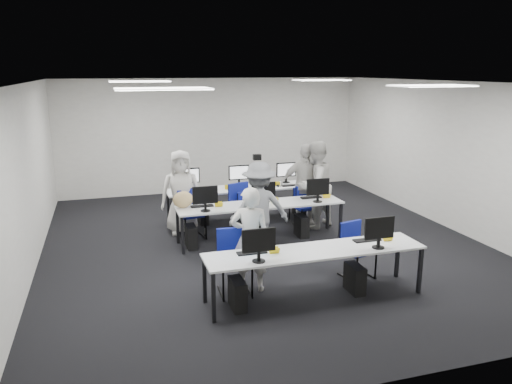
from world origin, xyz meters
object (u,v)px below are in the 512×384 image
object	(u,v)px
chair_5	(195,220)
chair_2	(192,223)
student_2	(181,192)
student_1	(315,185)
chair_1	(357,260)
student_3	(304,185)
desk_front	(315,253)
desk_mid	(261,206)
chair_6	(244,216)
chair_0	(234,274)
photographer	(259,208)
chair_4	(305,214)
chair_7	(301,211)
chair_3	(244,217)
student_0	(250,239)

from	to	relation	value
chair_5	chair_2	bearing A→B (deg)	-102.42
student_2	student_1	bearing A→B (deg)	-3.67
chair_1	chair_5	distance (m)	3.58
chair_1	student_3	size ratio (longest dim) A/B	0.50
desk_front	desk_mid	distance (m)	2.60
chair_6	chair_0	bearing A→B (deg)	-107.33
student_2	chair_1	bearing A→B (deg)	-46.90
chair_5	photographer	xyz separation A→B (m)	(0.91, -1.42, 0.56)
chair_4	chair_7	distance (m)	0.24
student_1	student_3	xyz separation A→B (m)	(-0.13, 0.23, -0.04)
chair_5	chair_6	distance (m)	1.04
chair_3	chair_4	size ratio (longest dim) A/B	1.21
desk_front	student_0	xyz separation A→B (m)	(-0.81, 0.54, 0.11)
desk_mid	chair_5	size ratio (longest dim) A/B	3.70
chair_6	photographer	size ratio (longest dim) A/B	0.49
chair_4	student_2	size ratio (longest dim) A/B	0.48
student_0	chair_5	bearing A→B (deg)	-62.67
chair_7	student_1	size ratio (longest dim) A/B	0.47
student_0	student_1	size ratio (longest dim) A/B	0.88
student_3	chair_0	bearing A→B (deg)	-111.12
chair_5	student_1	xyz separation A→B (m)	(2.45, -0.35, 0.63)
chair_3	chair_6	bearing A→B (deg)	55.38
student_3	chair_5	bearing A→B (deg)	-165.27
chair_7	chair_4	bearing A→B (deg)	-92.57
chair_5	chair_6	size ratio (longest dim) A/B	1.06
chair_7	student_3	xyz separation A→B (m)	(0.01, -0.12, 0.60)
student_1	photographer	distance (m)	1.87
student_0	student_1	bearing A→B (deg)	-109.08
chair_3	student_2	world-z (taller)	student_2
chair_2	chair_6	distance (m)	1.18
student_0	student_1	distance (m)	3.31
student_1	student_2	size ratio (longest dim) A/B	1.08
chair_0	photographer	world-z (taller)	photographer
chair_2	chair_7	distance (m)	2.43
desk_mid	student_0	distance (m)	2.21
photographer	chair_3	bearing A→B (deg)	-87.55
chair_0	student_0	world-z (taller)	student_0
desk_mid	student_1	xyz separation A→B (m)	(1.32, 0.47, 0.22)
desk_front	chair_0	xyz separation A→B (m)	(-1.07, 0.49, -0.38)
student_2	student_0	bearing A→B (deg)	-73.62
chair_7	photographer	xyz separation A→B (m)	(-1.39, -1.43, 0.56)
chair_4	student_3	bearing A→B (deg)	71.15
chair_0	chair_4	xyz separation A→B (m)	(2.23, 2.71, -0.04)
desk_mid	student_0	size ratio (longest dim) A/B	2.01
chair_2	student_1	size ratio (longest dim) A/B	0.51
chair_4	student_1	distance (m)	0.68
chair_2	student_3	bearing A→B (deg)	-5.96
desk_front	chair_1	bearing A→B (deg)	27.76
chair_1	student_1	size ratio (longest dim) A/B	0.48
student_1	student_3	world-z (taller)	student_1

